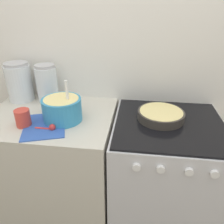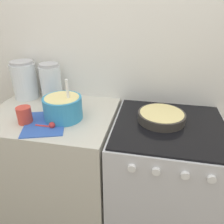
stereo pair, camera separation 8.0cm
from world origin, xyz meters
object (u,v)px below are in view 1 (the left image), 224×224
baking_pan (161,115)px  storage_jar_middle (47,86)px  storage_jar_left (20,84)px  stove (162,180)px  mixing_bowl (62,108)px  tin_can (23,118)px

baking_pan → storage_jar_middle: (-0.77, 0.17, 0.08)m
storage_jar_middle → storage_jar_left: bearing=180.0°
stove → storage_jar_left: size_ratio=3.36×
mixing_bowl → tin_can: (-0.20, -0.10, -0.03)m
baking_pan → tin_can: 0.80m
stove → storage_jar_left: 1.20m
stove → mixing_bowl: size_ratio=3.62×
mixing_bowl → tin_can: 0.22m
storage_jar_middle → mixing_bowl: bearing=-53.3°
baking_pan → mixing_bowl: bearing=-171.6°
baking_pan → storage_jar_left: (-0.98, 0.17, 0.09)m
mixing_bowl → baking_pan: size_ratio=0.90×
mixing_bowl → storage_jar_middle: 0.32m
mixing_bowl → baking_pan: 0.59m
stove → tin_can: tin_can is taller
stove → mixing_bowl: 0.83m
stove → tin_can: size_ratio=9.14×
stove → storage_jar_left: bearing=168.6°
baking_pan → storage_jar_left: size_ratio=1.03×
stove → storage_jar_left: (-1.03, 0.21, 0.57)m
mixing_bowl → storage_jar_middle: bearing=126.7°
mixing_bowl → storage_jar_left: bearing=147.0°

